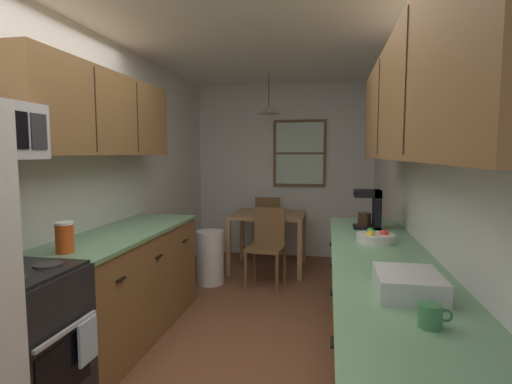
% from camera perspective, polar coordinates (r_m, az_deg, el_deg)
% --- Properties ---
extents(ground_plane, '(12.00, 12.00, 0.00)m').
position_cam_1_polar(ground_plane, '(3.70, -0.84, -18.95)').
color(ground_plane, brown).
extents(wall_left, '(0.10, 9.00, 2.55)m').
position_cam_1_polar(wall_left, '(3.88, -20.86, 1.33)').
color(wall_left, silver).
rests_on(wall_left, ground).
extents(wall_right, '(0.10, 9.00, 2.55)m').
position_cam_1_polar(wall_right, '(3.39, 22.14, 0.74)').
color(wall_right, silver).
rests_on(wall_right, ground).
extents(wall_back, '(4.40, 0.10, 2.55)m').
position_cam_1_polar(wall_back, '(6.00, 4.07, 3.03)').
color(wall_back, silver).
rests_on(wall_back, ground).
extents(ceiling_slab, '(4.40, 9.00, 0.08)m').
position_cam_1_polar(ceiling_slab, '(3.53, -0.91, 22.92)').
color(ceiling_slab, white).
extents(stove_range, '(0.66, 0.61, 1.10)m').
position_cam_1_polar(stove_range, '(2.63, -31.69, -19.09)').
color(stove_range, black).
rests_on(stove_range, ground).
extents(counter_left, '(0.64, 1.83, 0.90)m').
position_cam_1_polar(counter_left, '(3.57, -18.28, -12.40)').
color(counter_left, brown).
rests_on(counter_left, ground).
extents(upper_cabinets_left, '(0.33, 1.91, 0.65)m').
position_cam_1_polar(upper_cabinets_left, '(3.45, -21.47, 10.33)').
color(upper_cabinets_left, brown).
extents(counter_right, '(0.64, 3.25, 0.90)m').
position_cam_1_polar(counter_right, '(2.63, 17.92, -19.07)').
color(counter_right, brown).
rests_on(counter_right, ground).
extents(upper_cabinets_right, '(0.33, 2.93, 0.69)m').
position_cam_1_polar(upper_cabinets_right, '(2.39, 22.49, 12.56)').
color(upper_cabinets_right, brown).
extents(dining_table, '(0.94, 0.86, 0.75)m').
position_cam_1_polar(dining_table, '(5.27, 1.79, -4.30)').
color(dining_table, '#A87F51').
rests_on(dining_table, ground).
extents(dining_chair_near, '(0.44, 0.44, 0.90)m').
position_cam_1_polar(dining_chair_near, '(4.66, 1.62, -7.29)').
color(dining_chair_near, brown).
rests_on(dining_chair_near, ground).
extents(dining_chair_far, '(0.43, 0.43, 0.90)m').
position_cam_1_polar(dining_chair_far, '(5.93, 1.89, -4.53)').
color(dining_chair_far, brown).
rests_on(dining_chair_far, ground).
extents(pendant_light, '(0.33, 0.33, 0.50)m').
position_cam_1_polar(pendant_light, '(5.22, 1.84, 11.70)').
color(pendant_light, black).
extents(back_window, '(0.77, 0.05, 0.97)m').
position_cam_1_polar(back_window, '(5.90, 6.27, 5.53)').
color(back_window, brown).
extents(trash_bin, '(0.32, 0.32, 0.63)m').
position_cam_1_polar(trash_bin, '(4.78, -6.56, -9.27)').
color(trash_bin, white).
rests_on(trash_bin, ground).
extents(storage_canister, '(0.11, 0.11, 0.20)m').
position_cam_1_polar(storage_canister, '(2.84, -25.75, -5.87)').
color(storage_canister, '#D84C19').
rests_on(storage_canister, counter_left).
extents(dish_towel, '(0.02, 0.16, 0.24)m').
position_cam_1_polar(dish_towel, '(2.53, -22.95, -19.05)').
color(dish_towel, silver).
extents(coffee_maker, '(0.22, 0.18, 0.33)m').
position_cam_1_polar(coffee_maker, '(3.50, 16.14, -2.28)').
color(coffee_maker, black).
rests_on(coffee_maker, counter_right).
extents(mug_by_coffeemaker, '(0.12, 0.09, 0.09)m').
position_cam_1_polar(mug_by_coffeemaker, '(1.65, 23.74, -15.90)').
color(mug_by_coffeemaker, '#3F7F4C').
rests_on(mug_by_coffeemaker, counter_right).
extents(fruit_bowl, '(0.27, 0.27, 0.09)m').
position_cam_1_polar(fruit_bowl, '(3.00, 16.76, -6.20)').
color(fruit_bowl, silver).
rests_on(fruit_bowl, counter_right).
extents(dish_rack, '(0.28, 0.34, 0.10)m').
position_cam_1_polar(dish_rack, '(1.96, 20.97, -12.16)').
color(dish_rack, silver).
rests_on(dish_rack, counter_right).
extents(table_serving_bowl, '(0.22, 0.22, 0.06)m').
position_cam_1_polar(table_serving_bowl, '(5.20, 2.03, -2.85)').
color(table_serving_bowl, '#E0D14C').
rests_on(table_serving_bowl, dining_table).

